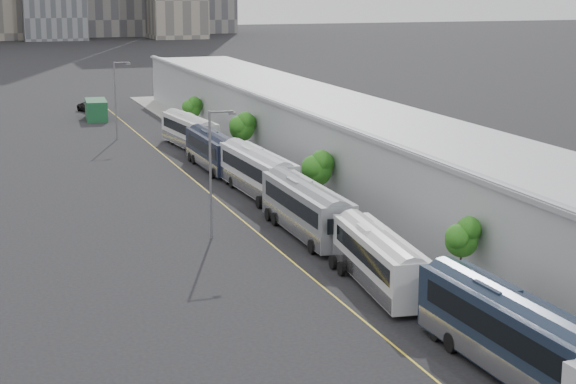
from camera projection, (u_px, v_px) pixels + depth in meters
name	position (u px, v px, depth m)	size (l,w,h in m)	color
sidewalk	(362.00, 209.00, 80.20)	(10.00, 170.00, 0.12)	gray
lane_line	(241.00, 219.00, 76.91)	(0.12, 160.00, 0.02)	gold
depot	(406.00, 165.00, 80.72)	(12.45, 160.40, 7.20)	gray
bus_1	(513.00, 342.00, 46.04)	(3.25, 13.99, 4.07)	#152031
bus_2	(379.00, 265.00, 59.29)	(3.70, 12.48, 3.59)	silver
bus_3	(307.00, 213.00, 71.70)	(3.03, 13.68, 3.99)	slate
bus_4	(258.00, 176.00, 85.34)	(3.28, 14.02, 4.07)	silver
bus_5	(213.00, 154.00, 97.20)	(2.85, 12.80, 3.73)	black
bus_6	(190.00, 134.00, 109.33)	(3.84, 13.19, 3.80)	silver
tree_1	(462.00, 236.00, 57.52)	(2.01, 2.01, 4.71)	black
tree_2	(317.00, 166.00, 79.68)	(2.56, 2.56, 4.93)	black
tree_3	(242.00, 125.00, 100.26)	(2.64, 2.64, 5.32)	black
tree_4	(192.00, 107.00, 122.40)	(2.31, 2.31, 4.20)	black
street_lamp_near	(213.00, 166.00, 70.04)	(2.04, 0.22, 9.50)	#59595E
street_lamp_far	(117.00, 95.00, 114.53)	(2.04, 0.22, 9.32)	#59595E
shipping_container	(96.00, 110.00, 132.46)	(2.75, 6.84, 2.70)	#144224
suv	(91.00, 107.00, 140.13)	(2.39, 5.19, 1.44)	black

